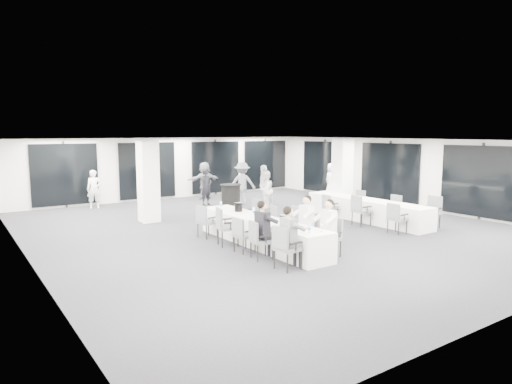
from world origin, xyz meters
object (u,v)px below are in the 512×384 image
Objects in this scene: chair_main_left_mid at (242,233)px; chair_side_left_mid at (360,208)px; chair_side_right_mid at (394,206)px; ice_bucket_near at (284,220)px; chair_side_left_near at (396,216)px; standing_guest_a at (206,184)px; chair_main_right_second at (310,229)px; chair_main_right_fourth at (270,219)px; chair_side_right_far at (358,200)px; standing_guest_b at (266,187)px; chair_main_right_near at (331,234)px; chair_main_left_fourth at (225,224)px; chair_main_right_far at (253,213)px; chair_side_left_far at (329,205)px; ice_bucket_far at (238,207)px; standing_guest_c at (242,181)px; banquet_table_main at (260,232)px; standing_guest_h at (343,180)px; chair_main_right_mid at (293,223)px; standing_guest_g at (94,187)px; cocktail_table at (231,199)px; chair_main_left_second at (259,238)px; chair_side_right_near at (432,210)px; standing_guest_e at (332,178)px; chair_main_left_far at (205,219)px; chair_main_left_near at (285,245)px.

chair_side_left_mid is (5.02, 0.68, 0.05)m from chair_main_left_mid.
ice_bucket_near reaches higher than chair_side_right_mid.
standing_guest_a is at bearing -166.94° from chair_side_left_near.
chair_main_right_fourth is (-0.00, 1.77, -0.03)m from chair_main_right_second.
standing_guest_b is (-2.30, 2.83, 0.37)m from chair_side_right_far.
chair_main_right_near is at bearing -39.05° from ice_bucket_near.
chair_main_right_second is 3.61× the size of ice_bucket_near.
chair_side_left_near is at bearing 86.78° from chair_main_left_fourth.
chair_side_left_far is at bearing -85.67° from chair_main_right_far.
ice_bucket_far reaches higher than chair_side_left_near.
chair_side_left_far is 5.20m from ice_bucket_near.
chair_side_left_far is 4.61m from standing_guest_c.
chair_main_right_near is at bearing -66.13° from banquet_table_main.
chair_main_right_near is at bearing 123.18° from chair_side_right_far.
ice_bucket_near is (-7.19, -5.13, -0.13)m from standing_guest_h.
standing_guest_g is at bearing 19.95° from chair_main_right_mid.
cocktail_table is 5.75m from standing_guest_g.
chair_main_left_second is 0.47× the size of standing_guest_h.
chair_main_right_second is 0.47× the size of standing_guest_h.
chair_main_left_second is 3.20m from chair_main_right_far.
ice_bucket_far is at bearing 64.48° from chair_side_right_near.
standing_guest_g is at bearing 23.60° from chair_main_right_far.
chair_main_right_far is at bearing 26.84° from ice_bucket_far.
standing_guest_h is (7.96, 3.49, 0.42)m from chair_main_left_fourth.
standing_guest_e is at bearing 136.61° from chair_main_left_second.
ice_bucket_near reaches higher than chair_main_left_far.
chair_main_left_second is 10.71m from standing_guest_e.
standing_guest_a is (-3.82, 8.16, 0.30)m from chair_side_right_near.
chair_side_right_far is 6.69m from ice_bucket_near.
chair_main_left_near is 11.37m from standing_guest_e.
standing_guest_c reaches higher than chair_side_left_far.
standing_guest_e is at bearing -44.39° from chair_main_right_fourth.
chair_main_left_far is at bearing 64.43° from chair_side_right_near.
standing_guest_g is 6.61× the size of ice_bucket_far.
standing_guest_g is (-3.89, 4.23, 0.31)m from cocktail_table.
banquet_table_main is at bearing 154.19° from chair_main_right_far.
standing_guest_e is at bearing 134.25° from chair_main_left_fourth.
chair_main_left_fourth is at bearing 149.45° from banquet_table_main.
chair_main_right_mid is 5.80m from standing_guest_b.
chair_main_right_far is 5.03m from chair_side_right_far.
standing_guest_h is 7.63× the size of ice_bucket_far.
chair_main_left_second is 1.01× the size of chair_side_left_near.
chair_main_right_mid reaches higher than ice_bucket_near.
chair_main_right_near is 1.12× the size of chair_side_left_far.
standing_guest_e is (8.56, 4.82, 0.34)m from chair_main_left_fourth.
chair_main_left_fourth is at bearing 65.02° from chair_main_right_mid.
chair_side_left_mid is at bearing 128.73° from standing_guest_h.
banquet_table_main is at bearing 106.50° from standing_guest_h.
chair_side_left_near is (3.37, -0.07, -0.01)m from chair_main_right_second.
standing_guest_b reaches higher than banquet_table_main.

